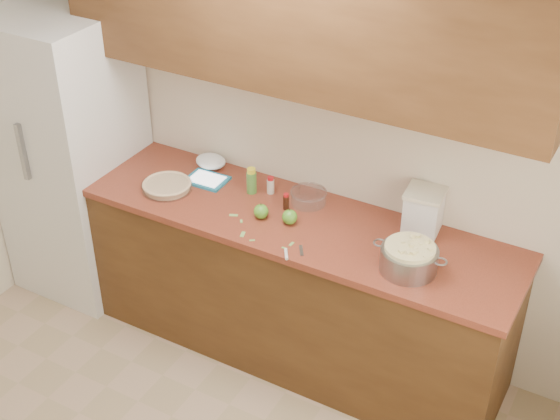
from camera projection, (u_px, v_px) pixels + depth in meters
The scene contains 22 objects.
room_shell at pixel (87, 319), 2.89m from camera, with size 3.60×3.60×3.60m.
counter_run at pixel (281, 281), 4.43m from camera, with size 2.64×0.68×0.92m.
upper_cabinets at pixel (297, 19), 3.72m from camera, with size 2.60×0.34×0.70m, color brown.
fridge at pixel (72, 156), 4.75m from camera, with size 0.70×0.70×1.80m, color silver.
pie at pixel (167, 186), 4.37m from camera, with size 0.29×0.29×0.05m.
colander at pixel (409, 258), 3.73m from camera, with size 0.37×0.28×0.14m.
flour_canister at pixel (423, 211), 3.98m from camera, with size 0.21×0.21×0.24m.
tablet at pixel (207, 180), 4.46m from camera, with size 0.24×0.18×0.02m.
paring_knife at pixel (289, 254), 3.86m from camera, with size 0.11×0.15×0.02m.
lemon_bottle at pixel (251, 181), 4.32m from camera, with size 0.06×0.06×0.15m.
cinnamon_shaker at pixel (271, 185), 4.33m from camera, with size 0.04×0.04×0.10m.
vanilla_bottle at pixel (286, 202), 4.19m from camera, with size 0.03×0.03×0.09m.
mixing_bowl at pixel (308, 197), 4.24m from camera, with size 0.20×0.20×0.08m.
paper_towel at pixel (211, 161), 4.57m from camera, with size 0.19×0.15×0.08m, color white.
apple_left at pixel (261, 211), 4.12m from camera, with size 0.08×0.08×0.09m.
apple_center at pixel (290, 217), 4.08m from camera, with size 0.08×0.08×0.09m.
peel_a at pixel (241, 221), 4.11m from camera, with size 0.03×0.01×0.00m, color #7EAD54.
peel_b at pixel (234, 215), 4.16m from camera, with size 0.05×0.02×0.00m, color #7EAD54.
peel_c at pixel (243, 234), 4.01m from camera, with size 0.05×0.02×0.00m, color #7EAD54.
peel_d at pixel (252, 240), 3.97m from camera, with size 0.03×0.01×0.00m, color #7EAD54.
peel_e at pixel (291, 244), 3.94m from camera, with size 0.04×0.01×0.00m, color #7EAD54.
peel_f at pixel (284, 248), 3.91m from camera, with size 0.03×0.01×0.00m, color #7EAD54.
Camera 1 is at (1.70, -1.56, 3.22)m, focal length 50.00 mm.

